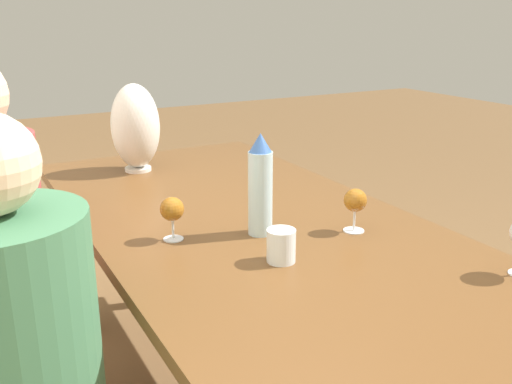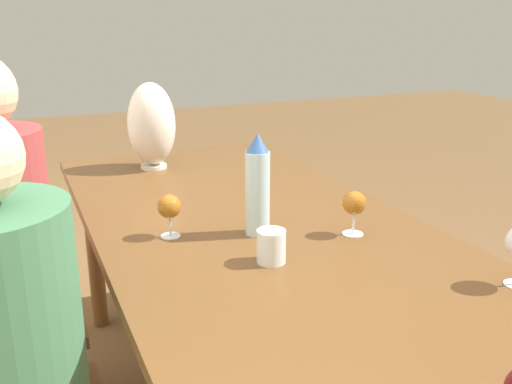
{
  "view_description": "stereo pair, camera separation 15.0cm",
  "coord_description": "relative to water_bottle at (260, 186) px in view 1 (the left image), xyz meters",
  "views": [
    {
      "loc": [
        -1.29,
        0.79,
        1.4
      ],
      "look_at": [
        0.15,
        0.0,
        0.88
      ],
      "focal_mm": 40.0,
      "sensor_mm": 36.0,
      "label": 1
    },
    {
      "loc": [
        -1.36,
        0.65,
        1.4
      ],
      "look_at": [
        0.15,
        0.0,
        0.88
      ],
      "focal_mm": 40.0,
      "sensor_mm": 36.0,
      "label": 2
    }
  ],
  "objects": [
    {
      "name": "wine_glass_1",
      "position": [
        -0.12,
        -0.25,
        -0.05
      ],
      "size": [
        0.07,
        0.07,
        0.13
      ],
      "color": "silver",
      "rests_on": "dining_table"
    },
    {
      "name": "wine_glass_4",
      "position": [
        0.08,
        0.24,
        -0.06
      ],
      "size": [
        0.07,
        0.07,
        0.13
      ],
      "color": "silver",
      "rests_on": "dining_table"
    },
    {
      "name": "person_near",
      "position": [
        -0.19,
        0.69,
        -0.27
      ],
      "size": [
        0.36,
        0.36,
        1.22
      ],
      "color": "#2D2D38",
      "rests_on": "ground_plane"
    },
    {
      "name": "dining_table",
      "position": [
        -0.07,
        -0.03,
        -0.22
      ],
      "size": [
        2.4,
        0.96,
        0.78
      ],
      "color": "brown",
      "rests_on": "ground_plane"
    },
    {
      "name": "water_bottle",
      "position": [
        0.0,
        0.0,
        0.0
      ],
      "size": [
        0.07,
        0.07,
        0.3
      ],
      "color": "#ADCCD6",
      "rests_on": "dining_table"
    },
    {
      "name": "vase",
      "position": [
        0.85,
        0.1,
        0.04
      ],
      "size": [
        0.19,
        0.19,
        0.35
      ],
      "color": "silver",
      "rests_on": "dining_table"
    },
    {
      "name": "water_tumbler",
      "position": [
        -0.2,
        0.05,
        -0.1
      ],
      "size": [
        0.08,
        0.08,
        0.09
      ],
      "color": "silver",
      "rests_on": "dining_table"
    }
  ]
}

